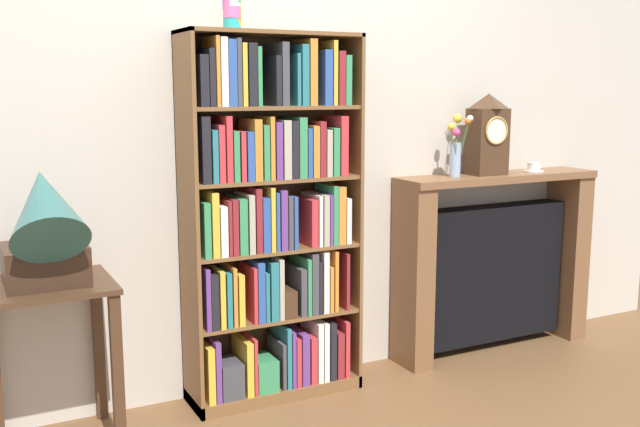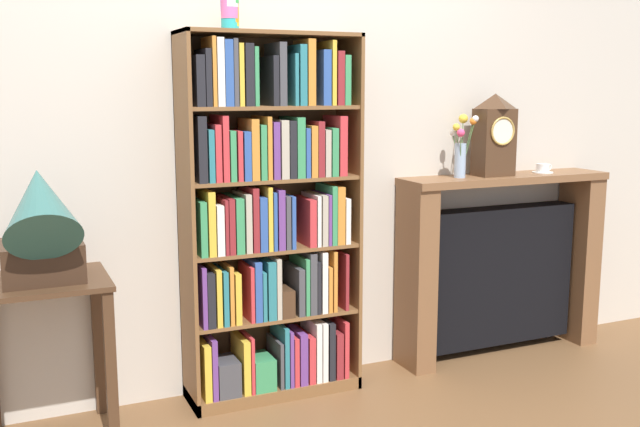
% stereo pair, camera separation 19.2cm
% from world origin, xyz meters
% --- Properties ---
extents(ground_plane, '(8.18, 6.40, 0.02)m').
position_xyz_m(ground_plane, '(0.00, 0.00, -0.01)').
color(ground_plane, brown).
extents(wall_back, '(5.18, 0.08, 2.60)m').
position_xyz_m(wall_back, '(0.17, 0.30, 1.30)').
color(wall_back, beige).
rests_on(wall_back, ground).
extents(bookshelf, '(0.84, 0.29, 1.74)m').
position_xyz_m(bookshelf, '(-0.01, 0.11, 0.84)').
color(bookshelf, brown).
rests_on(bookshelf, ground).
extents(cup_stack, '(0.08, 0.08, 0.20)m').
position_xyz_m(cup_stack, '(-0.19, 0.09, 1.85)').
color(cup_stack, '#28B2B7').
rests_on(cup_stack, bookshelf).
extents(side_table_left, '(0.51, 0.47, 0.71)m').
position_xyz_m(side_table_left, '(-1.04, 0.03, 0.52)').
color(side_table_left, '#472D1C').
rests_on(side_table_left, ground).
extents(gramophone, '(0.32, 0.50, 0.56)m').
position_xyz_m(gramophone, '(-1.04, -0.05, 0.96)').
color(gramophone, '#382316').
rests_on(gramophone, side_table_left).
extents(fireplace_mantel, '(1.24, 0.28, 1.02)m').
position_xyz_m(fireplace_mantel, '(1.37, 0.15, 0.50)').
color(fireplace_mantel, brown).
rests_on(fireplace_mantel, ground).
extents(mantel_clock, '(0.20, 0.15, 0.44)m').
position_xyz_m(mantel_clock, '(1.29, 0.12, 1.24)').
color(mantel_clock, '#472D1C').
rests_on(mantel_clock, fireplace_mantel).
extents(flower_vase, '(0.14, 0.16, 0.33)m').
position_xyz_m(flower_vase, '(1.08, 0.13, 1.18)').
color(flower_vase, '#99B2D1').
rests_on(flower_vase, fireplace_mantel).
extents(teacup_with_saucer, '(0.12, 0.12, 0.05)m').
position_xyz_m(teacup_with_saucer, '(1.63, 0.13, 1.04)').
color(teacup_with_saucer, white).
rests_on(teacup_with_saucer, fireplace_mantel).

